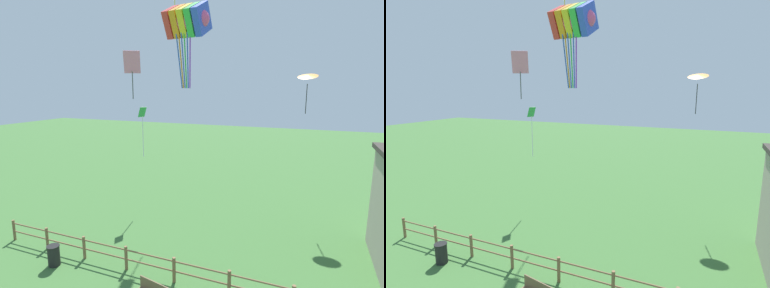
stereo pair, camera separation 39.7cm
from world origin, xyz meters
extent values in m
cylinder|color=brown|center=(-9.52, 6.37, 0.56)|extent=(0.14, 0.14, 1.13)
cylinder|color=brown|center=(-7.14, 6.37, 0.56)|extent=(0.14, 0.14, 1.13)
cylinder|color=brown|center=(-4.76, 6.37, 0.56)|extent=(0.14, 0.14, 1.13)
cylinder|color=brown|center=(-2.38, 6.37, 0.56)|extent=(0.14, 0.14, 1.13)
cylinder|color=brown|center=(0.00, 6.37, 0.56)|extent=(0.14, 0.14, 1.13)
cylinder|color=brown|center=(2.38, 6.37, 0.56)|extent=(0.14, 0.14, 1.13)
cylinder|color=brown|center=(0.00, 6.37, 0.96)|extent=(19.04, 0.07, 0.07)
cylinder|color=brown|center=(0.00, 6.37, 0.51)|extent=(19.04, 0.07, 0.07)
cube|color=brown|center=(-0.06, 4.88, 0.72)|extent=(1.46, 0.34, 0.47)
cylinder|color=black|center=(-5.67, 5.40, 0.46)|extent=(0.53, 0.53, 0.93)
cylinder|color=black|center=(-5.67, 5.40, 0.95)|extent=(0.58, 0.58, 0.04)
ellipsoid|color=#E54C8C|center=(-0.38, 8.75, 10.96)|extent=(2.23, 1.74, 1.53)
cube|color=red|center=(-1.08, 8.82, 10.96)|extent=(0.45, 1.58, 1.55)
cube|color=orange|center=(-0.73, 8.79, 10.96)|extent=(0.45, 1.58, 1.55)
cube|color=yellow|center=(-0.38, 8.75, 10.96)|extent=(0.45, 1.58, 1.55)
cube|color=green|center=(-0.03, 8.71, 10.96)|extent=(0.45, 1.58, 1.55)
cube|color=blue|center=(0.33, 8.67, 10.96)|extent=(0.45, 1.58, 1.55)
cylinder|color=blue|center=(-0.70, 8.59, 9.25)|extent=(0.21, 0.37, 2.36)
cylinder|color=orange|center=(-0.60, 8.57, 9.25)|extent=(0.15, 0.39, 2.36)
cylinder|color=blue|center=(-0.50, 8.56, 9.25)|extent=(0.09, 0.39, 2.36)
cylinder|color=green|center=(-0.39, 8.56, 9.25)|extent=(0.09, 0.39, 2.36)
cylinder|color=blue|center=(-0.28, 8.56, 9.25)|extent=(0.15, 0.39, 2.36)
cylinder|color=purple|center=(-0.18, 8.57, 9.25)|extent=(0.21, 0.37, 2.36)
cube|color=pink|center=(-4.01, 9.88, 9.41)|extent=(0.97, 0.81, 1.12)
cylinder|color=#4C4C51|center=(-4.01, 9.88, 8.22)|extent=(0.05, 0.05, 1.43)
cube|color=green|center=(-5.51, 13.19, 6.53)|extent=(0.47, 0.59, 0.66)
cylinder|color=white|center=(-5.51, 13.19, 4.88)|extent=(0.05, 0.05, 2.73)
cone|color=orange|center=(4.47, 16.69, 8.85)|extent=(1.45, 1.42, 0.48)
cylinder|color=#333338|center=(4.47, 16.69, 7.40)|extent=(0.05, 0.05, 1.88)
cylinder|color=yellow|center=(-4.34, 15.89, 13.09)|extent=(0.05, 0.05, 2.61)
camera|label=1|loc=(4.99, -3.87, 8.05)|focal=28.00mm
camera|label=2|loc=(5.36, -3.71, 8.05)|focal=28.00mm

